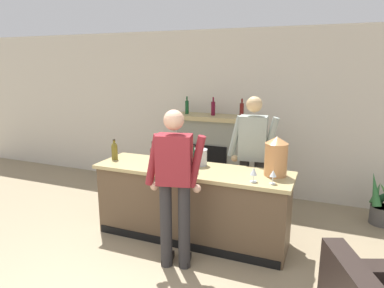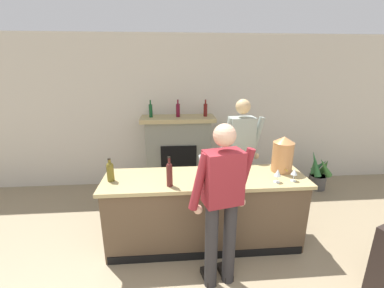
% 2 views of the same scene
% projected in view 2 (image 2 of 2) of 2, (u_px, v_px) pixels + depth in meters
% --- Properties ---
extents(wall_back_panel, '(12.00, 0.07, 2.75)m').
position_uv_depth(wall_back_panel, '(196.00, 113.00, 4.78)').
color(wall_back_panel, beige).
rests_on(wall_back_panel, ground_plane).
extents(bar_counter, '(2.46, 0.70, 0.93)m').
position_uv_depth(bar_counter, '(205.00, 210.00, 3.24)').
color(bar_counter, brown).
rests_on(bar_counter, ground_plane).
extents(fireplace_stone, '(1.29, 0.52, 1.66)m').
position_uv_depth(fireplace_stone, '(178.00, 152.00, 4.71)').
color(fireplace_stone, gray).
rests_on(fireplace_stone, ground_plane).
extents(potted_plant_corner, '(0.44, 0.42, 0.75)m').
position_uv_depth(potted_plant_corner, '(318.00, 174.00, 4.75)').
color(potted_plant_corner, '#4C4A47').
rests_on(potted_plant_corner, ground_plane).
extents(person_customer, '(0.65, 0.37, 1.74)m').
position_uv_depth(person_customer, '(222.00, 202.00, 2.47)').
color(person_customer, '#2D2B2C').
rests_on(person_customer, ground_plane).
extents(person_bartender, '(0.66, 0.33, 1.78)m').
position_uv_depth(person_bartender, '(240.00, 153.00, 3.76)').
color(person_bartender, '#262524').
rests_on(person_bartender, ground_plane).
extents(copper_dispenser, '(0.26, 0.30, 0.46)m').
position_uv_depth(copper_dispenser, '(283.00, 154.00, 3.22)').
color(copper_dispenser, '#C2814C').
rests_on(copper_dispenser, bar_counter).
extents(ice_bucket_steel, '(0.20, 0.20, 0.21)m').
position_uv_depth(ice_bucket_steel, '(206.00, 164.00, 3.24)').
color(ice_bucket_steel, silver).
rests_on(ice_bucket_steel, bar_counter).
extents(wine_bottle_merlot_tall, '(0.07, 0.07, 0.35)m').
position_uv_depth(wine_bottle_merlot_tall, '(169.00, 173.00, 2.84)').
color(wine_bottle_merlot_tall, '#531E1C').
rests_on(wine_bottle_merlot_tall, bar_counter).
extents(wine_bottle_port_short, '(0.08, 0.08, 0.28)m').
position_uv_depth(wine_bottle_port_short, '(110.00, 171.00, 2.97)').
color(wine_bottle_port_short, brown).
rests_on(wine_bottle_port_short, bar_counter).
extents(wine_bottle_riesling_slim, '(0.07, 0.07, 0.31)m').
position_uv_depth(wine_bottle_riesling_slim, '(212.00, 169.00, 2.99)').
color(wine_bottle_riesling_slim, '#11452B').
rests_on(wine_bottle_riesling_slim, bar_counter).
extents(wine_glass_front_right, '(0.07, 0.07, 0.15)m').
position_uv_depth(wine_glass_front_right, '(294.00, 172.00, 2.97)').
color(wine_glass_front_right, silver).
rests_on(wine_glass_front_right, bar_counter).
extents(wine_glass_mid_counter, '(0.08, 0.08, 0.16)m').
position_uv_depth(wine_glass_mid_counter, '(278.00, 173.00, 2.94)').
color(wine_glass_mid_counter, silver).
rests_on(wine_glass_mid_counter, bar_counter).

